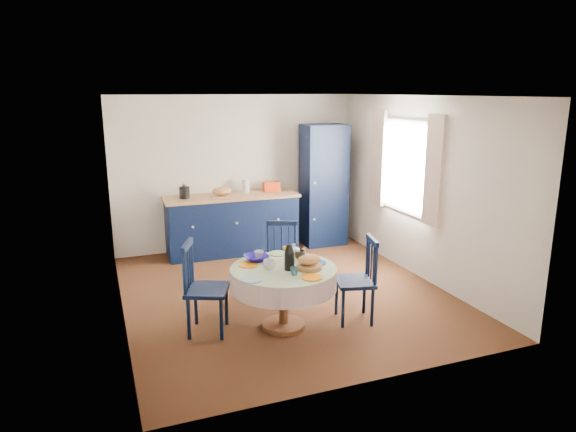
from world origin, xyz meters
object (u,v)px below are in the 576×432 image
object	(u,v)px
pantry_cabinet	(324,185)
dining_table	(284,278)
mug_b	(294,271)
mug_c	(300,255)
mug_d	(259,255)
chair_left	(203,287)
cobalt_bowl	(256,258)
chair_right	(358,279)
mug_a	(269,264)
kitchen_counter	(232,223)
chair_far	(282,260)

from	to	relation	value
pantry_cabinet	dining_table	size ratio (longest dim) A/B	1.74
mug_b	mug_c	world-z (taller)	mug_c
pantry_cabinet	mug_b	xyz separation A→B (m)	(-1.73, -3.05, -0.27)
dining_table	mug_d	distance (m)	0.43
dining_table	mug_b	size ratio (longest dim) A/B	12.62
pantry_cabinet	chair_left	distance (m)	3.70
cobalt_bowl	chair_left	bearing A→B (deg)	-169.84
mug_c	cobalt_bowl	size ratio (longest dim) A/B	0.46
mug_c	mug_d	distance (m)	0.47
chair_left	chair_right	bearing A→B (deg)	-78.50
mug_a	cobalt_bowl	bearing A→B (deg)	99.79
kitchen_counter	mug_d	size ratio (longest dim) A/B	19.67
chair_right	mug_b	world-z (taller)	chair_right
mug_a	pantry_cabinet	bearing A→B (deg)	55.43
chair_far	mug_c	size ratio (longest dim) A/B	7.67
pantry_cabinet	chair_right	world-z (taller)	pantry_cabinet
mug_b	cobalt_bowl	distance (m)	0.62
mug_b	cobalt_bowl	size ratio (longest dim) A/B	0.34
kitchen_counter	mug_c	bearing A→B (deg)	-86.51
kitchen_counter	chair_left	xyz separation A→B (m)	(-1.01, -2.64, 0.03)
mug_c	kitchen_counter	bearing A→B (deg)	92.42
pantry_cabinet	chair_right	xyz separation A→B (m)	(-0.90, -2.91, -0.52)
kitchen_counter	cobalt_bowl	bearing A→B (deg)	-97.45
chair_right	cobalt_bowl	size ratio (longest dim) A/B	3.57
dining_table	mug_d	size ratio (longest dim) A/B	10.71
mug_a	dining_table	bearing A→B (deg)	-6.59
dining_table	chair_far	distance (m)	0.87
chair_right	pantry_cabinet	bearing A→B (deg)	177.23
kitchen_counter	dining_table	bearing A→B (deg)	-92.20
pantry_cabinet	mug_b	world-z (taller)	pantry_cabinet
pantry_cabinet	cobalt_bowl	world-z (taller)	pantry_cabinet
mug_a	mug_c	bearing A→B (deg)	24.38
mug_a	cobalt_bowl	world-z (taller)	mug_a
kitchen_counter	cobalt_bowl	xyz separation A→B (m)	(-0.38, -2.52, 0.24)
chair_far	cobalt_bowl	world-z (taller)	chair_far
kitchen_counter	mug_a	distance (m)	2.85
kitchen_counter	chair_right	bearing A→B (deg)	-75.91
dining_table	mug_b	distance (m)	0.30
kitchen_counter	pantry_cabinet	size ratio (longest dim) A/B	1.05
dining_table	kitchen_counter	bearing A→B (deg)	86.73
dining_table	chair_left	world-z (taller)	chair_left
chair_left	cobalt_bowl	size ratio (longest dim) A/B	3.71
pantry_cabinet	dining_table	distance (m)	3.32
kitchen_counter	cobalt_bowl	world-z (taller)	kitchen_counter
kitchen_counter	pantry_cabinet	bearing A→B (deg)	-0.74
dining_table	mug_d	world-z (taller)	dining_table
mug_d	dining_table	bearing A→B (deg)	-64.19
kitchen_counter	dining_table	world-z (taller)	kitchen_counter
chair_right	dining_table	bearing A→B (deg)	-83.71
mug_a	mug_c	distance (m)	0.48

